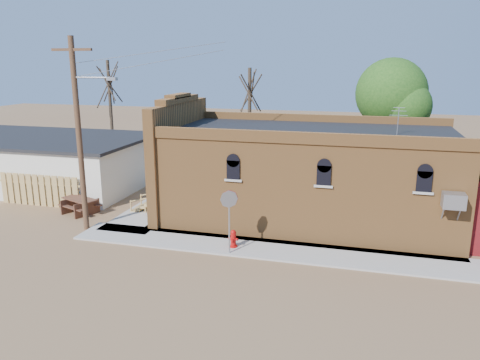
% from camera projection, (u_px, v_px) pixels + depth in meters
% --- Properties ---
extents(ground, '(120.00, 120.00, 0.00)m').
position_uv_depth(ground, '(244.00, 256.00, 19.53)').
color(ground, brown).
rests_on(ground, ground).
extents(sidewalk_south, '(19.00, 2.20, 0.08)m').
position_uv_depth(sidewalk_south, '(283.00, 251.00, 19.98)').
color(sidewalk_south, '#9E9991').
rests_on(sidewalk_south, ground).
extents(sidewalk_west, '(2.60, 10.00, 0.08)m').
position_uv_depth(sidewalk_west, '(164.00, 203.00, 26.72)').
color(sidewalk_west, '#9E9991').
rests_on(sidewalk_west, ground).
extents(brick_bar, '(16.40, 7.97, 6.30)m').
position_uv_depth(brick_bar, '(302.00, 174.00, 23.68)').
color(brick_bar, '#A26631').
rests_on(brick_bar, ground).
extents(storage_building, '(20.40, 8.40, 3.17)m').
position_uv_depth(storage_building, '(1.00, 158.00, 31.41)').
color(storage_building, silver).
rests_on(storage_building, ground).
extents(wood_fence, '(5.20, 0.10, 1.80)m').
position_uv_depth(wood_fence, '(39.00, 190.00, 26.09)').
color(wood_fence, tan).
rests_on(wood_fence, ground).
extents(utility_pole, '(3.12, 0.26, 9.00)m').
position_uv_depth(utility_pole, '(80.00, 131.00, 21.53)').
color(utility_pole, '#46271C').
rests_on(utility_pole, ground).
extents(tree_bare_near, '(2.80, 2.80, 7.65)m').
position_uv_depth(tree_bare_near, '(250.00, 91.00, 30.98)').
color(tree_bare_near, '#422F26').
rests_on(tree_bare_near, ground).
extents(tree_bare_far, '(2.80, 2.80, 8.16)m').
position_uv_depth(tree_bare_far, '(109.00, 83.00, 34.59)').
color(tree_bare_far, '#422F26').
rests_on(tree_bare_far, ground).
extents(tree_leafy, '(4.40, 4.40, 8.15)m').
position_uv_depth(tree_leafy, '(391.00, 94.00, 29.18)').
color(tree_leafy, '#422F26').
rests_on(tree_leafy, ground).
extents(fire_hydrant, '(0.45, 0.44, 0.78)m').
position_uv_depth(fire_hydrant, '(233.00, 239.00, 20.19)').
color(fire_hydrant, '#AB0B09').
rests_on(fire_hydrant, sidewalk_south).
extents(stop_sign, '(0.66, 0.44, 2.73)m').
position_uv_depth(stop_sign, '(229.00, 205.00, 19.15)').
color(stop_sign, '#949499').
rests_on(stop_sign, sidewalk_south).
extents(trash_barrel, '(0.69, 0.69, 0.89)m').
position_uv_depth(trash_barrel, '(182.00, 194.00, 26.71)').
color(trash_barrel, navy).
rests_on(trash_barrel, sidewalk_west).
extents(picnic_table, '(2.41, 2.13, 0.83)m').
position_uv_depth(picnic_table, '(80.00, 204.00, 24.87)').
color(picnic_table, '#543021').
rests_on(picnic_table, ground).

